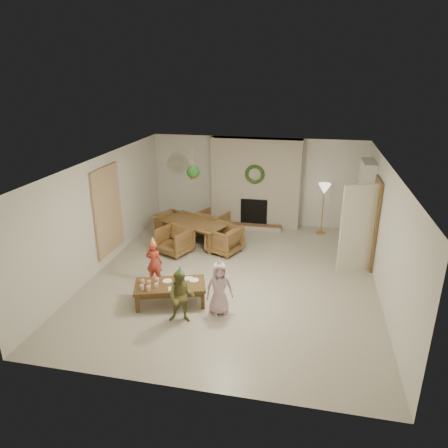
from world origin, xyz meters
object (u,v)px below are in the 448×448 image
(dining_chair_far, at_px, (212,223))
(child_plaid, at_px, (181,297))
(child_pink, at_px, (219,288))
(dining_table, at_px, (195,233))
(dining_chair_near, at_px, (175,241))
(dining_chair_right, at_px, (224,240))
(coffee_table_top, at_px, (170,285))
(child_red, at_px, (154,263))
(dining_chair_left, at_px, (173,225))

(dining_chair_far, xyz_separation_m, child_plaid, (0.43, -4.16, 0.16))
(child_pink, bearing_deg, child_plaid, -167.46)
(dining_chair_far, xyz_separation_m, child_pink, (1.02, -3.74, 0.17))
(dining_table, distance_m, dining_chair_near, 0.76)
(dining_chair_right, bearing_deg, dining_chair_near, -51.34)
(coffee_table_top, relative_size, child_pink, 1.32)
(child_red, bearing_deg, dining_chair_left, -83.09)
(dining_chair_right, xyz_separation_m, child_red, (-1.11, -1.83, 0.13))
(child_pink, bearing_deg, dining_chair_right, 77.20)
(child_red, bearing_deg, dining_chair_near, -90.82)
(dining_chair_near, height_order, coffee_table_top, dining_chair_near)
(child_red, bearing_deg, dining_chair_far, -103.84)
(dining_chair_near, xyz_separation_m, child_pink, (1.64, -2.36, 0.17))
(child_plaid, relative_size, child_pink, 0.98)
(dining_table, bearing_deg, dining_chair_left, -180.00)
(dining_chair_near, bearing_deg, dining_chair_far, 90.00)
(dining_chair_far, bearing_deg, child_pink, 129.31)
(coffee_table_top, xyz_separation_m, child_plaid, (0.40, -0.55, 0.12))
(dining_chair_left, xyz_separation_m, dining_chair_right, (1.55, -0.69, 0.00))
(dining_chair_right, relative_size, child_pink, 0.72)
(coffee_table_top, xyz_separation_m, child_red, (-0.59, 0.70, 0.09))
(dining_chair_right, bearing_deg, coffee_table_top, 12.31)
(dining_table, xyz_separation_m, dining_chair_left, (-0.69, 0.31, 0.03))
(dining_chair_right, height_order, coffee_table_top, dining_chair_right)
(coffee_table_top, bearing_deg, child_plaid, -71.48)
(dining_table, bearing_deg, coffee_table_top, -59.39)
(dining_chair_near, xyz_separation_m, child_plaid, (1.05, -2.77, 0.16))
(dining_chair_right, xyz_separation_m, coffee_table_top, (-0.52, -2.54, 0.05))
(dining_chair_near, xyz_separation_m, coffee_table_top, (0.65, -2.23, 0.05))
(child_red, bearing_deg, dining_chair_right, -124.24)
(child_pink, bearing_deg, dining_chair_near, 102.03)
(dining_table, height_order, dining_chair_left, dining_chair_left)
(dining_table, relative_size, child_pink, 1.69)
(dining_table, xyz_separation_m, dining_chair_far, (0.31, 0.69, 0.03))
(dining_chair_near, relative_size, dining_chair_right, 1.00)
(dining_chair_right, height_order, child_red, child_red)
(dining_chair_left, bearing_deg, coffee_table_top, -138.32)
(child_plaid, bearing_deg, dining_chair_left, 102.61)
(dining_table, distance_m, child_plaid, 3.55)
(dining_chair_left, xyz_separation_m, child_red, (0.44, -2.52, 0.13))
(dining_chair_near, distance_m, dining_chair_left, 1.07)
(coffee_table_top, xyz_separation_m, child_pink, (0.99, -0.13, 0.13))
(dining_table, bearing_deg, dining_chair_near, -90.00)
(dining_chair_far, height_order, dining_chair_right, same)
(dining_chair_left, xyz_separation_m, coffee_table_top, (1.03, -3.23, 0.05))
(dining_table, xyz_separation_m, dining_chair_near, (-0.31, -0.69, 0.03))
(dining_chair_near, relative_size, dining_chair_far, 1.00)
(dining_chair_far, relative_size, child_pink, 0.72)
(dining_chair_near, xyz_separation_m, dining_chair_right, (1.17, 0.31, 0.00))
(dining_chair_far, distance_m, dining_chair_right, 1.21)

